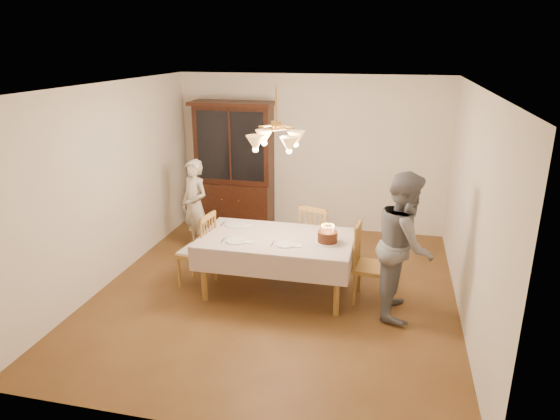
% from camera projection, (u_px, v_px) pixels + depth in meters
% --- Properties ---
extents(ground, '(5.00, 5.00, 0.00)m').
position_uv_depth(ground, '(277.00, 291.00, 6.47)').
color(ground, '#583719').
rests_on(ground, ground).
extents(room_shell, '(5.00, 5.00, 5.00)m').
position_uv_depth(room_shell, '(276.00, 173.00, 5.97)').
color(room_shell, white).
rests_on(room_shell, ground).
extents(dining_table, '(1.90, 1.10, 0.76)m').
position_uv_depth(dining_table, '(276.00, 243.00, 6.26)').
color(dining_table, olive).
rests_on(dining_table, ground).
extents(china_hutch, '(1.38, 0.54, 2.16)m').
position_uv_depth(china_hutch, '(234.00, 168.00, 8.50)').
color(china_hutch, black).
rests_on(china_hutch, ground).
extents(chair_far_side, '(0.54, 0.53, 1.00)m').
position_uv_depth(chair_far_side, '(318.00, 242.00, 6.90)').
color(chair_far_side, olive).
rests_on(chair_far_side, ground).
extents(chair_left_end, '(0.47, 0.49, 1.00)m').
position_uv_depth(chair_left_end, '(197.00, 253.00, 6.53)').
color(chair_left_end, olive).
rests_on(chair_left_end, ground).
extents(chair_right_end, '(0.46, 0.47, 1.00)m').
position_uv_depth(chair_right_end, '(371.00, 268.00, 6.11)').
color(chair_right_end, olive).
rests_on(chair_right_end, ground).
extents(elderly_woman, '(0.62, 0.55, 1.42)m').
position_uv_depth(elderly_woman, '(195.00, 205.00, 7.61)').
color(elderly_woman, beige).
rests_on(elderly_woman, ground).
extents(adult_in_grey, '(0.65, 0.84, 1.72)m').
position_uv_depth(adult_in_grey, '(404.00, 245.00, 5.73)').
color(adult_in_grey, slate).
rests_on(adult_in_grey, ground).
extents(birthday_cake, '(0.30, 0.30, 0.23)m').
position_uv_depth(birthday_cake, '(328.00, 237.00, 6.03)').
color(birthday_cake, white).
rests_on(birthday_cake, dining_table).
extents(place_setting_near_left, '(0.40, 0.25, 0.02)m').
position_uv_depth(place_setting_near_left, '(237.00, 241.00, 6.09)').
color(place_setting_near_left, white).
rests_on(place_setting_near_left, dining_table).
extents(place_setting_near_right, '(0.37, 0.23, 0.02)m').
position_uv_depth(place_setting_near_right, '(286.00, 245.00, 5.98)').
color(place_setting_near_right, white).
rests_on(place_setting_near_right, dining_table).
extents(place_setting_far_left, '(0.41, 0.27, 0.02)m').
position_uv_depth(place_setting_far_left, '(236.00, 225.00, 6.63)').
color(place_setting_far_left, white).
rests_on(place_setting_far_left, dining_table).
extents(chandelier, '(0.62, 0.62, 0.73)m').
position_uv_depth(chandelier, '(276.00, 140.00, 5.84)').
color(chandelier, '#BF8C3F').
rests_on(chandelier, ground).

